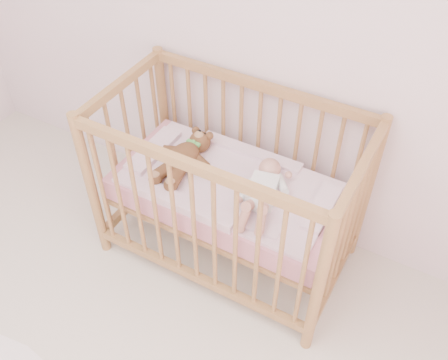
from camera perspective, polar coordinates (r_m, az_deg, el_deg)
The scene contains 6 objects.
wall_back at distance 2.55m, azimuth 1.38°, elevation 19.70°, with size 4.00×0.02×2.70m, color silver.
crib at distance 2.68m, azimuth 0.52°, elevation -1.20°, with size 1.36×0.76×1.00m, color #A57D46, non-canonical shape.
mattress at distance 2.69m, azimuth 0.52°, elevation -1.43°, with size 1.22×0.62×0.13m, color #CE8093.
blanket at distance 2.64m, azimuth 0.53°, elevation -0.28°, with size 1.10×0.58×0.06m, color #F7AACA, non-canonical shape.
baby at distance 2.51m, azimuth 4.46°, elevation -0.93°, with size 0.25×0.52×0.13m, color white, non-canonical shape.
teddy_bear at distance 2.67m, azimuth -4.71°, elevation 2.72°, with size 0.34×0.48×0.13m, color brown, non-canonical shape.
Camera 1 is at (1.08, -0.06, 2.40)m, focal length 40.00 mm.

